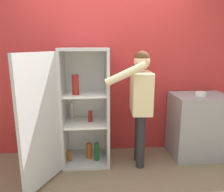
% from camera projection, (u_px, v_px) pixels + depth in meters
% --- Properties ---
extents(ground_plane, '(12.00, 12.00, 0.00)m').
position_uv_depth(ground_plane, '(112.00, 187.00, 2.55)').
color(ground_plane, '#7A664C').
extents(wall_back, '(7.00, 0.06, 2.55)m').
position_uv_depth(wall_back, '(106.00, 69.00, 3.21)').
color(wall_back, '#B72D2D').
rests_on(wall_back, ground_plane).
extents(refrigerator, '(0.97, 1.11, 1.58)m').
position_uv_depth(refrigerator, '(76.00, 110.00, 2.88)').
color(refrigerator, '#B7BABC').
rests_on(refrigerator, ground_plane).
extents(person, '(0.63, 0.58, 1.55)m').
position_uv_depth(person, '(140.00, 96.00, 2.84)').
color(person, '#262628').
rests_on(person, ground_plane).
extents(counter, '(0.78, 0.56, 0.93)m').
position_uv_depth(counter, '(198.00, 126.00, 3.19)').
color(counter, gray).
rests_on(counter, ground_plane).
extents(bowl, '(0.15, 0.15, 0.05)m').
position_uv_depth(bowl, '(201.00, 94.00, 3.04)').
color(bowl, white).
rests_on(bowl, counter).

